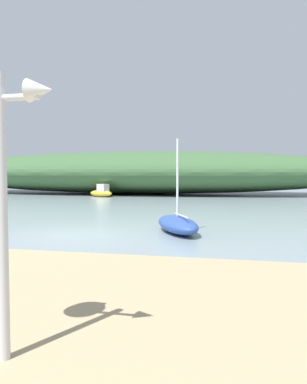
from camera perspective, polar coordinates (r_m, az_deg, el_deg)
The scene contains 4 objects.
ground_plane at distance 13.04m, azimuth -12.39°, elevation -6.57°, with size 120.00×120.00×0.00m, color gray.
distant_hill at distance 39.78m, azimuth -3.41°, elevation 3.08°, with size 50.85×13.36×4.56m, color #3D6038.
motorboat_off_point at distance 33.91m, azimuth -8.21°, elevation -0.00°, with size 2.76×1.91×1.20m.
sailboat_mid_channel at distance 13.13m, azimuth 3.78°, elevation -5.05°, with size 2.40×3.37×3.39m.
Camera 1 is at (5.32, -11.71, 2.12)m, focal length 33.79 mm.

